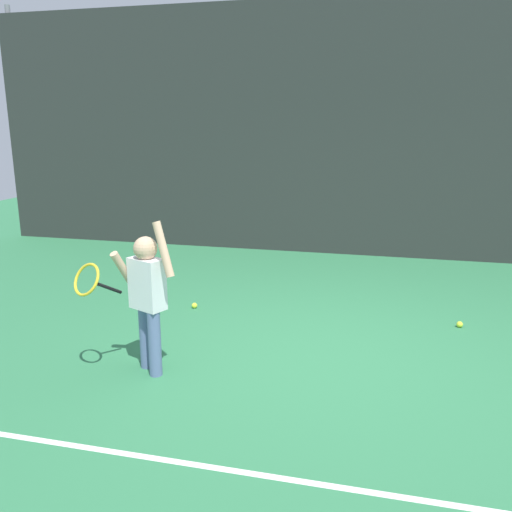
% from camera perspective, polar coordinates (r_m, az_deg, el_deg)
% --- Properties ---
extents(ground_plane, '(20.00, 20.00, 0.00)m').
position_cam_1_polar(ground_plane, '(5.12, 7.20, -10.39)').
color(ground_plane, '#2D7247').
extents(court_line_baseline, '(9.00, 0.05, 0.00)m').
position_cam_1_polar(court_line_baseline, '(3.52, 3.30, -22.79)').
color(court_line_baseline, white).
rests_on(court_line_baseline, ground).
extents(back_fence_windscreen, '(12.59, 0.08, 3.97)m').
position_cam_1_polar(back_fence_windscreen, '(8.70, 10.84, 13.01)').
color(back_fence_windscreen, '#282D2B').
rests_on(back_fence_windscreen, ground).
extents(fence_post_0, '(0.09, 0.09, 4.12)m').
position_cam_1_polar(fence_post_0, '(10.98, -24.03, 12.64)').
color(fence_post_0, slate).
rests_on(fence_post_0, ground).
extents(fence_post_1, '(0.09, 0.09, 4.12)m').
position_cam_1_polar(fence_post_1, '(8.76, 10.89, 13.50)').
color(fence_post_1, slate).
rests_on(fence_post_1, ground).
extents(tennis_player, '(0.86, 0.56, 1.35)m').
position_cam_1_polar(tennis_player, '(4.59, -11.82, -3.82)').
color(tennis_player, slate).
rests_on(tennis_player, ground).
extents(tennis_ball_1, '(0.07, 0.07, 0.07)m').
position_cam_1_polar(tennis_ball_1, '(6.29, -6.62, -5.31)').
color(tennis_ball_1, '#CCE033').
rests_on(tennis_ball_1, ground).
extents(tennis_ball_2, '(0.07, 0.07, 0.07)m').
position_cam_1_polar(tennis_ball_2, '(6.60, -11.01, -4.57)').
color(tennis_ball_2, '#CCE033').
rests_on(tennis_ball_2, ground).
extents(tennis_ball_3, '(0.07, 0.07, 0.07)m').
position_cam_1_polar(tennis_ball_3, '(6.09, 21.03, -6.87)').
color(tennis_ball_3, '#CCE033').
rests_on(tennis_ball_3, ground).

